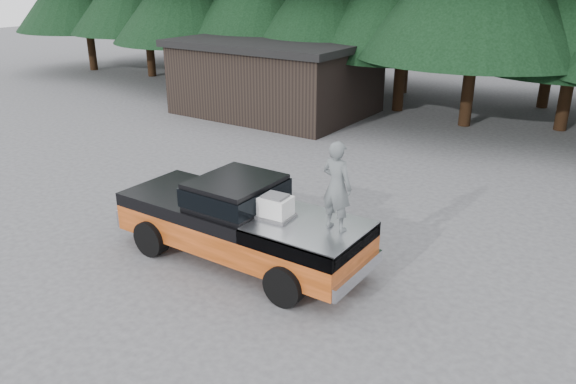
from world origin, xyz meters
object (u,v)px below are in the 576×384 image
Objects in this scene: air_compressor at (275,208)px; utility_building at (276,76)px; pickup_truck at (241,233)px; man_on_bed at (337,186)px.

air_compressor is 15.00m from utility_building.
utility_building is at bearing 122.22° from pickup_truck.
utility_building reaches higher than air_compressor.
utility_building is (-9.98, 12.02, -0.57)m from man_on_bed.
pickup_truck is 1.35m from air_compressor.
pickup_truck is at bearing 10.45° from man_on_bed.
utility_building is (-7.66, 12.15, 1.00)m from pickup_truck.
man_on_bed is (1.30, 0.22, 0.69)m from air_compressor.
air_compressor is 0.35× the size of man_on_bed.
man_on_bed is 0.22× the size of utility_building.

